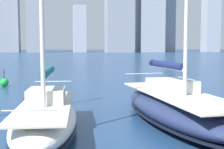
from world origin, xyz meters
TOP-DOWN VIEW (x-y plane):
  - city_skyline at (-3.13, -158.58)m, footprint 170.81×25.44m
  - sailboat_navy at (-2.81, -6.89)m, footprint 3.48×9.69m
  - sailboat_teal at (2.78, -6.22)m, footprint 3.01×7.79m
  - channel_buoy at (6.55, -21.09)m, footprint 0.70×0.70m

SIDE VIEW (x-z plane):
  - channel_buoy at x=6.55m, z-range -0.34..1.06m
  - sailboat_teal at x=2.78m, z-range -5.03..6.41m
  - sailboat_navy at x=-2.81m, z-range -4.27..5.72m
  - city_skyline at x=-3.13m, z-range -4.02..50.35m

